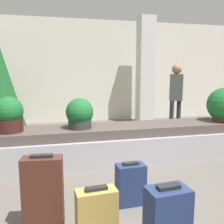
# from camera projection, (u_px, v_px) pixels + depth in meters

# --- Properties ---
(ground_plane) EXTENTS (18.00, 18.00, 0.00)m
(ground_plane) POSITION_uv_depth(u_px,v_px,m) (145.00, 205.00, 2.95)
(ground_plane) COLOR #59544C
(back_wall) EXTENTS (18.00, 0.06, 3.20)m
(back_wall) POSITION_uv_depth(u_px,v_px,m) (84.00, 71.00, 7.91)
(back_wall) COLOR beige
(back_wall) RESTS_ON ground_plane
(carousel) EXTENTS (8.90, 0.91, 0.62)m
(carousel) POSITION_uv_depth(u_px,v_px,m) (112.00, 143.00, 4.49)
(carousel) COLOR #9E9EA3
(carousel) RESTS_ON ground_plane
(pillar) EXTENTS (0.46, 0.46, 3.20)m
(pillar) POSITION_uv_depth(u_px,v_px,m) (145.00, 71.00, 7.56)
(pillar) COLOR silver
(pillar) RESTS_ON ground_plane
(suitcase_2) EXTENTS (0.39, 0.21, 0.52)m
(suitcase_2) POSITION_uv_depth(u_px,v_px,m) (97.00, 215.00, 2.32)
(suitcase_2) COLOR #A3843D
(suitcase_2) RESTS_ON ground_plane
(suitcase_3) EXTENTS (0.41, 0.23, 0.77)m
(suitcase_3) POSITION_uv_depth(u_px,v_px,m) (43.00, 193.00, 2.49)
(suitcase_3) COLOR #472319
(suitcase_3) RESTS_ON ground_plane
(suitcase_5) EXTENTS (0.34, 0.21, 0.52)m
(suitcase_5) POSITION_uv_depth(u_px,v_px,m) (131.00, 184.00, 2.97)
(suitcase_5) COLOR navy
(suitcase_5) RESTS_ON ground_plane
(potted_plant_0) EXTENTS (0.66, 0.66, 0.66)m
(potted_plant_0) POSITION_uv_depth(u_px,v_px,m) (224.00, 106.00, 4.82)
(potted_plant_0) COLOR #4C2319
(potted_plant_0) RESTS_ON carousel
(potted_plant_1) EXTENTS (0.46, 0.46, 0.57)m
(potted_plant_1) POSITION_uv_depth(u_px,v_px,m) (9.00, 115.00, 3.96)
(potted_plant_1) COLOR #381914
(potted_plant_1) RESTS_ON carousel
(potted_plant_2) EXTENTS (0.47, 0.47, 0.52)m
(potted_plant_2) POSITION_uv_depth(u_px,v_px,m) (80.00, 114.00, 4.21)
(potted_plant_2) COLOR #2D2D2D
(potted_plant_2) RESTS_ON carousel
(traveler_0) EXTENTS (0.37, 0.29, 1.77)m
(traveler_0) POSITION_uv_depth(u_px,v_px,m) (176.00, 92.00, 6.39)
(traveler_0) COLOR #282833
(traveler_0) RESTS_ON ground_plane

